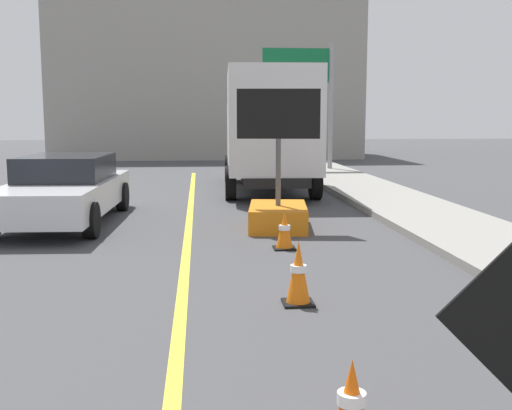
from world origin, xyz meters
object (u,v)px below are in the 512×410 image
traffic_cone_mid_lane (298,273)px  traffic_cone_far_lane (284,231)px  pickup_car (65,189)px  traffic_cone_near_sign (351,406)px  box_truck (268,128)px  highway_guide_sign (311,84)px  arrow_board_trailer (278,204)px

traffic_cone_mid_lane → traffic_cone_far_lane: traffic_cone_mid_lane is taller
pickup_car → traffic_cone_near_sign: pickup_car is taller
box_truck → highway_guide_sign: bearing=69.3°
arrow_board_trailer → traffic_cone_far_lane: size_ratio=4.27×
box_truck → traffic_cone_near_sign: size_ratio=11.48×
traffic_cone_near_sign → box_truck: bearing=85.9°
arrow_board_trailer → traffic_cone_mid_lane: bearing=-94.5°
highway_guide_sign → arrow_board_trailer: bearing=-103.0°
arrow_board_trailer → traffic_cone_near_sign: size_ratio=4.36×
traffic_cone_far_lane → box_truck: bearing=85.6°
pickup_car → traffic_cone_near_sign: (3.73, -9.25, -0.39)m
pickup_car → traffic_cone_mid_lane: bearing=-57.3°
arrow_board_trailer → traffic_cone_mid_lane: 5.03m
traffic_cone_mid_lane → traffic_cone_far_lane: (0.26, 3.06, -0.06)m
pickup_car → traffic_cone_near_sign: size_ratio=8.34×
arrow_board_trailer → pickup_car: (-4.28, 1.03, 0.22)m
highway_guide_sign → traffic_cone_mid_lane: 17.98m
arrow_board_trailer → traffic_cone_mid_lane: arrow_board_trailer is taller
highway_guide_sign → traffic_cone_near_sign: highway_guide_sign is taller
box_truck → highway_guide_sign: size_ratio=1.42×
arrow_board_trailer → traffic_cone_far_lane: arrow_board_trailer is taller
arrow_board_trailer → box_truck: 6.26m
box_truck → traffic_cone_mid_lane: bearing=-94.5°
arrow_board_trailer → traffic_cone_near_sign: 8.24m
arrow_board_trailer → traffic_cone_far_lane: bearing=-94.1°
highway_guide_sign → traffic_cone_mid_lane: (-3.26, -17.42, -3.05)m
arrow_board_trailer → pickup_car: size_ratio=0.52×
arrow_board_trailer → highway_guide_sign: size_ratio=0.54×
pickup_car → traffic_cone_mid_lane: (3.89, -6.05, -0.33)m
highway_guide_sign → traffic_cone_near_sign: bearing=-99.4°
pickup_car → arrow_board_trailer: bearing=-13.5°
traffic_cone_mid_lane → box_truck: bearing=85.5°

